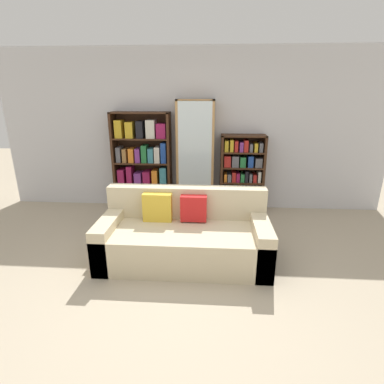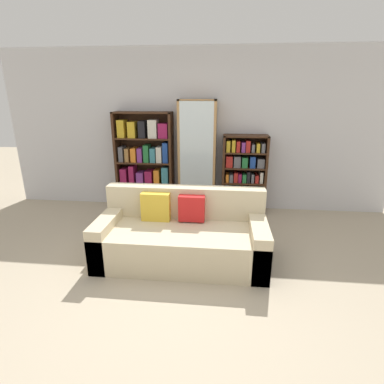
{
  "view_description": "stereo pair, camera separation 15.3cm",
  "coord_description": "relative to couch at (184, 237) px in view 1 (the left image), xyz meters",
  "views": [
    {
      "loc": [
        0.36,
        -2.65,
        1.98
      ],
      "look_at": [
        0.08,
        1.45,
        0.61
      ],
      "focal_mm": 28.0,
      "sensor_mm": 36.0,
      "label": 1
    },
    {
      "loc": [
        0.51,
        -2.64,
        1.98
      ],
      "look_at": [
        0.08,
        1.45,
        0.61
      ],
      "focal_mm": 28.0,
      "sensor_mm": 36.0,
      "label": 2
    }
  ],
  "objects": [
    {
      "name": "ground_plane",
      "position": [
        -0.03,
        -0.66,
        -0.3
      ],
      "size": [
        16.0,
        16.0,
        0.0
      ],
      "primitive_type": "plane",
      "color": "tan"
    },
    {
      "name": "couch",
      "position": [
        0.0,
        0.0,
        0.0
      ],
      "size": [
        2.02,
        0.92,
        0.84
      ],
      "color": "beige",
      "rests_on": "ground"
    },
    {
      "name": "wine_bottle",
      "position": [
        0.65,
        1.09,
        -0.13
      ],
      "size": [
        0.08,
        0.08,
        0.4
      ],
      "color": "#192333",
      "rests_on": "ground"
    },
    {
      "name": "wall_back",
      "position": [
        -0.03,
        1.88,
        1.05
      ],
      "size": [
        6.61,
        0.06,
        2.7
      ],
      "color": "silver",
      "rests_on": "ground"
    },
    {
      "name": "display_cabinet",
      "position": [
        0.04,
        1.66,
        0.64
      ],
      "size": [
        0.62,
        0.36,
        1.88
      ],
      "color": "#AD7F4C",
      "rests_on": "ground"
    },
    {
      "name": "bookshelf_right",
      "position": [
        0.82,
        1.67,
        0.35
      ],
      "size": [
        0.74,
        0.32,
        1.33
      ],
      "color": "#3D2314",
      "rests_on": "ground"
    },
    {
      "name": "bookshelf_left",
      "position": [
        -0.87,
        1.67,
        0.51
      ],
      "size": [
        0.98,
        0.32,
        1.68
      ],
      "color": "#3D2314",
      "rests_on": "ground"
    }
  ]
}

